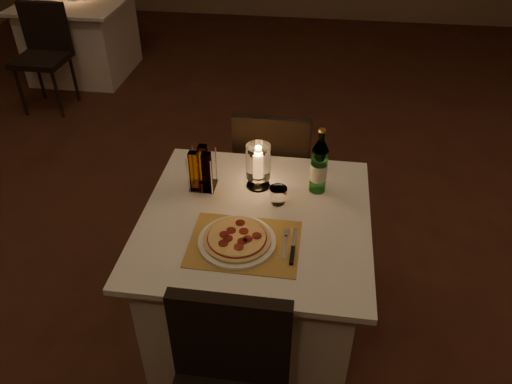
# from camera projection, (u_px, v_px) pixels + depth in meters

# --- Properties ---
(floor) EXTENTS (8.00, 10.00, 0.02)m
(floor) POSITION_uv_depth(u_px,v_px,m) (259.00, 305.00, 2.74)
(floor) COLOR #492317
(floor) RESTS_ON ground
(main_table) EXTENTS (1.00, 1.00, 0.74)m
(main_table) POSITION_uv_depth(u_px,v_px,m) (255.00, 275.00, 2.40)
(main_table) COLOR silver
(main_table) RESTS_ON ground
(chair_far) EXTENTS (0.42, 0.42, 0.90)m
(chair_far) POSITION_uv_depth(u_px,v_px,m) (273.00, 164.00, 2.86)
(chair_far) COLOR black
(chair_far) RESTS_ON ground
(placemat) EXTENTS (0.45, 0.34, 0.00)m
(placemat) POSITION_uv_depth(u_px,v_px,m) (244.00, 244.00, 2.04)
(placemat) COLOR #B78B3F
(placemat) RESTS_ON main_table
(plate) EXTENTS (0.32, 0.32, 0.01)m
(plate) POSITION_uv_depth(u_px,v_px,m) (237.00, 241.00, 2.04)
(plate) COLOR white
(plate) RESTS_ON placemat
(pizza) EXTENTS (0.28, 0.28, 0.02)m
(pizza) POSITION_uv_depth(u_px,v_px,m) (237.00, 238.00, 2.03)
(pizza) COLOR #D8B77F
(pizza) RESTS_ON plate
(fork) EXTENTS (0.02, 0.18, 0.00)m
(fork) POSITION_uv_depth(u_px,v_px,m) (285.00, 241.00, 2.05)
(fork) COLOR silver
(fork) RESTS_ON placemat
(knife) EXTENTS (0.02, 0.22, 0.01)m
(knife) POSITION_uv_depth(u_px,v_px,m) (293.00, 252.00, 1.99)
(knife) COLOR black
(knife) RESTS_ON placemat
(tumbler) EXTENTS (0.08, 0.08, 0.08)m
(tumbler) POSITION_uv_depth(u_px,v_px,m) (278.00, 196.00, 2.24)
(tumbler) COLOR white
(tumbler) RESTS_ON main_table
(water_bottle) EXTENTS (0.08, 0.08, 0.32)m
(water_bottle) POSITION_uv_depth(u_px,v_px,m) (319.00, 167.00, 2.26)
(water_bottle) COLOR #5FB167
(water_bottle) RESTS_ON main_table
(hurricane_candle) EXTENTS (0.11, 0.11, 0.22)m
(hurricane_candle) POSITION_uv_depth(u_px,v_px,m) (258.00, 163.00, 2.29)
(hurricane_candle) COLOR white
(hurricane_candle) RESTS_ON main_table
(cruet_caddy) EXTENTS (0.12, 0.12, 0.21)m
(cruet_caddy) POSITION_uv_depth(u_px,v_px,m) (202.00, 171.00, 2.30)
(cruet_caddy) COLOR white
(cruet_caddy) RESTS_ON main_table
(neighbor_table_left) EXTENTS (1.00, 1.00, 0.74)m
(neighbor_table_left) POSITION_uv_depth(u_px,v_px,m) (82.00, 38.00, 5.03)
(neighbor_table_left) COLOR silver
(neighbor_table_left) RESTS_ON ground
(neighbor_chair_la) EXTENTS (0.42, 0.42, 0.90)m
(neighbor_chair_la) POSITION_uv_depth(u_px,v_px,m) (44.00, 46.00, 4.36)
(neighbor_chair_la) COLOR black
(neighbor_chair_la) RESTS_ON ground
(neighbor_chair_lb) EXTENTS (0.42, 0.42, 0.90)m
(neighbor_chair_lb) POSITION_uv_depth(u_px,v_px,m) (105.00, 0.00, 5.49)
(neighbor_chair_lb) COLOR black
(neighbor_chair_lb) RESTS_ON ground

